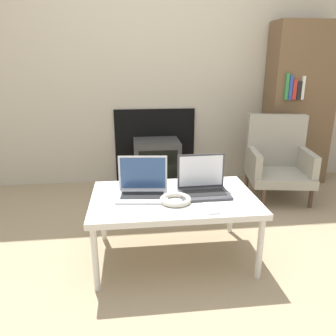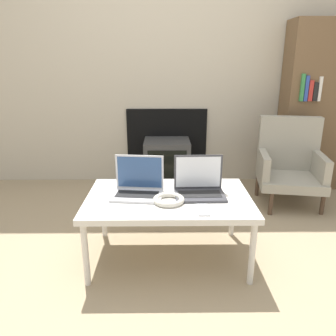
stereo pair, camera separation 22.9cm
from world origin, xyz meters
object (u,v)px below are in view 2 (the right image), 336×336
at_px(tv, 167,164).
at_px(armchair, 289,161).
at_px(headphones, 168,200).
at_px(phone, 203,210).
at_px(laptop_right, 199,186).
at_px(laptop_left, 138,186).

distance_m(tv, armchair, 1.17).
bearing_deg(tv, headphones, -90.01).
bearing_deg(armchair, phone, -119.47).
distance_m(headphones, tv, 1.39).
relative_size(laptop_right, tv, 0.65).
relative_size(laptop_left, phone, 2.20).
relative_size(phone, tv, 0.31).
distance_m(laptop_left, armchair, 1.56).
distance_m(headphones, armchair, 1.49).
bearing_deg(armchair, laptop_right, -126.37).
bearing_deg(laptop_left, headphones, -27.79).
bearing_deg(laptop_left, tv, 87.35).
bearing_deg(phone, laptop_right, 89.65).
relative_size(laptop_left, laptop_right, 1.04).
bearing_deg(armchair, tv, 170.80).
relative_size(laptop_right, armchair, 0.41).
bearing_deg(phone, armchair, 51.18).
bearing_deg(headphones, phone, -31.37).
xyz_separation_m(laptop_right, tv, (-0.20, 1.25, -0.24)).
relative_size(laptop_right, headphones, 1.67).
bearing_deg(armchair, headphones, -128.18).
bearing_deg(headphones, armchair, 42.47).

